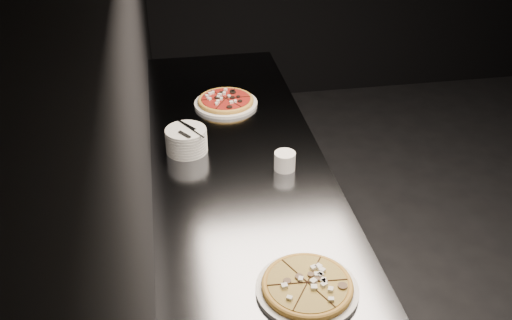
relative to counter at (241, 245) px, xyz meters
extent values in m
cube|color=black|center=(-0.37, 0.00, 0.94)|extent=(0.02, 5.00, 2.80)
cube|color=slate|center=(0.00, 0.00, -0.01)|extent=(0.70, 2.40, 0.90)
cube|color=slate|center=(0.00, 0.00, 0.45)|extent=(0.74, 2.44, 0.02)
cylinder|color=silver|center=(0.10, -0.78, 0.47)|extent=(0.32, 0.32, 0.02)
cylinder|color=gold|center=(0.10, -0.78, 0.48)|extent=(0.30, 0.30, 0.01)
torus|color=gold|center=(0.10, -0.78, 0.49)|extent=(0.31, 0.31, 0.02)
cylinder|color=gold|center=(0.10, -0.78, 0.49)|extent=(0.27, 0.27, 0.01)
cylinder|color=silver|center=(0.01, 0.55, 0.47)|extent=(0.32, 0.32, 0.01)
cylinder|color=gold|center=(0.01, 0.55, 0.48)|extent=(0.28, 0.28, 0.01)
torus|color=gold|center=(0.01, 0.55, 0.49)|extent=(0.28, 0.28, 0.02)
cylinder|color=maroon|center=(0.01, 0.55, 0.49)|extent=(0.25, 0.25, 0.01)
cylinder|color=silver|center=(-0.21, 0.13, 0.47)|extent=(0.18, 0.18, 0.01)
cylinder|color=silver|center=(-0.21, 0.13, 0.48)|extent=(0.18, 0.18, 0.01)
cylinder|color=silver|center=(-0.21, 0.13, 0.49)|extent=(0.18, 0.18, 0.01)
cylinder|color=silver|center=(-0.21, 0.13, 0.51)|extent=(0.18, 0.18, 0.01)
cylinder|color=silver|center=(-0.21, 0.13, 0.52)|extent=(0.18, 0.18, 0.01)
cylinder|color=silver|center=(-0.21, 0.13, 0.53)|extent=(0.18, 0.18, 0.01)
cylinder|color=silver|center=(-0.21, 0.13, 0.55)|extent=(0.18, 0.18, 0.01)
cylinder|color=silver|center=(-0.21, 0.13, 0.56)|extent=(0.18, 0.18, 0.01)
cube|color=silver|center=(-0.20, 0.17, 0.57)|extent=(0.08, 0.10, 0.00)
cube|color=black|center=(-0.22, 0.08, 0.57)|extent=(0.05, 0.07, 0.01)
cube|color=silver|center=(-0.18, 0.12, 0.57)|extent=(0.06, 0.17, 0.00)
cylinder|color=silver|center=(0.18, -0.08, 0.50)|extent=(0.09, 0.09, 0.08)
cylinder|color=black|center=(0.18, -0.08, 0.53)|extent=(0.07, 0.07, 0.01)
camera|label=1|loc=(-0.28, -2.03, 1.76)|focal=40.00mm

